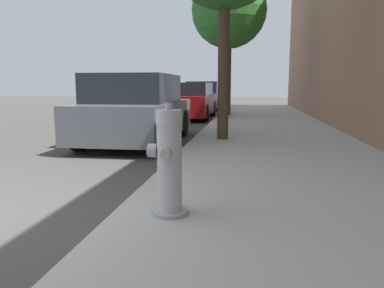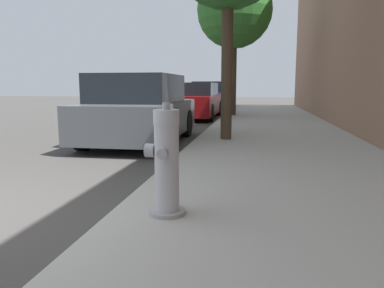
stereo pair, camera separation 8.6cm
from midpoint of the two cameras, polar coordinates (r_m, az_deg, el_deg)
sidewalk_slab at (r=3.11m, az=19.04°, el=-13.94°), size 3.45×40.00×0.15m
fire_hydrant at (r=3.21m, az=-3.17°, el=-3.02°), size 0.35×0.34×0.97m
parked_car_near at (r=8.33m, az=-7.65°, el=5.08°), size 1.81×3.92×1.50m
parked_car_mid at (r=14.75m, az=0.64°, el=6.57°), size 1.74×4.56×1.37m
parked_car_far at (r=20.23m, az=2.87°, el=7.29°), size 1.74×4.20×1.48m
street_tree_far at (r=14.87m, az=6.68°, el=19.57°), size 2.81×2.81×5.31m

